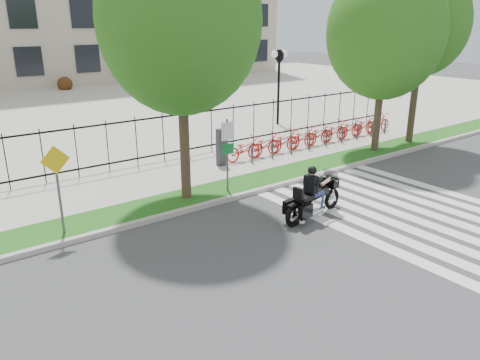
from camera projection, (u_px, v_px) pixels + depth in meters
ground at (295, 254)px, 12.05m from camera, size 120.00×120.00×0.00m
curb at (207, 204)px, 15.13m from camera, size 60.00×0.20×0.15m
grass_verge at (193, 197)px, 15.77m from camera, size 60.00×1.50×0.15m
sidewalk at (159, 178)px, 17.66m from camera, size 60.00×3.50×0.15m
plaza at (34, 111)px, 30.92m from camera, size 80.00×34.00×0.10m
crosswalk_stripes at (406, 211)px, 14.81m from camera, size 5.70×8.00×0.01m
iron_fence at (136, 141)px, 18.63m from camera, size 30.00×0.06×2.00m
lamp_post_right at (279, 69)px, 25.79m from camera, size 1.06×0.70×4.25m
street_tree_1 at (180, 20)px, 13.79m from camera, size 4.93×4.93×8.43m
street_tree_2 at (386, 32)px, 19.59m from camera, size 4.95×4.95×7.98m
street_tree_3 at (423, 24)px, 21.00m from camera, size 4.12×4.12×7.83m
bike_share_station at (318, 134)px, 21.99m from camera, size 11.11×0.87×1.50m
sign_pole_regulatory at (228, 146)px, 15.62m from camera, size 0.50×0.09×2.50m
sign_pole_warning at (57, 178)px, 12.44m from camera, size 0.78×0.09×2.49m
motorcycle_rider at (314, 197)px, 14.13m from camera, size 2.59×0.91×2.01m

